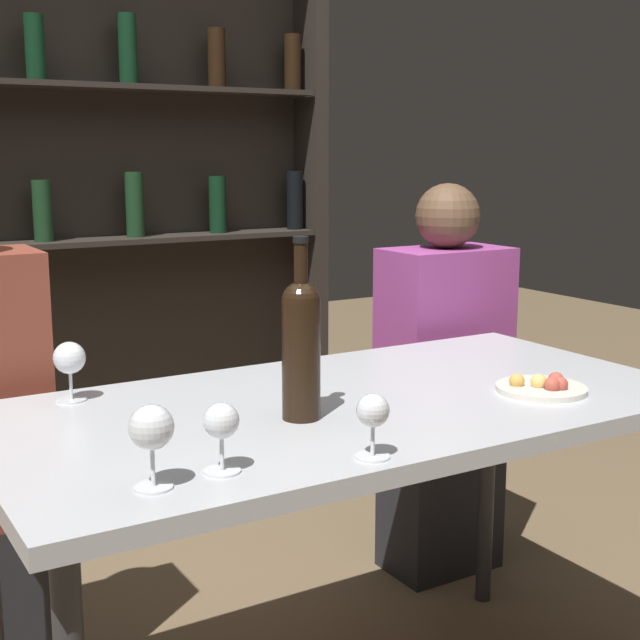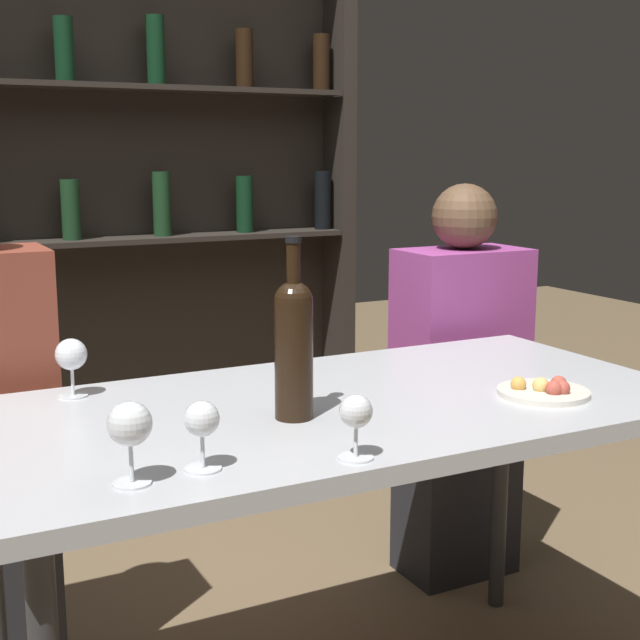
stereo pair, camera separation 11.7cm
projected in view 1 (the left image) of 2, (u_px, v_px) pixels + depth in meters
dining_table at (348, 431)px, 1.85m from camera, size 1.47×0.75×0.77m
wine_rack_wall at (84, 172)px, 3.28m from camera, size 1.93×0.21×2.32m
wine_bottle at (301, 342)px, 1.68m from camera, size 0.07×0.07×0.35m
wine_glass_0 at (373, 414)px, 1.48m from camera, size 0.06×0.06×0.11m
wine_glass_1 at (221, 425)px, 1.41m from camera, size 0.06×0.06×0.11m
wine_glass_2 at (151, 430)px, 1.34m from camera, size 0.07×0.07×0.13m
wine_glass_3 at (70, 360)px, 1.81m from camera, size 0.07×0.07×0.12m
food_plate_0 at (542, 387)px, 1.90m from camera, size 0.19×0.19×0.04m
seated_person_right at (443, 393)px, 2.69m from camera, size 0.37×0.22×1.19m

